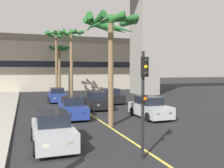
% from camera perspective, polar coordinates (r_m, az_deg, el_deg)
% --- Properties ---
extents(lane_stripe_center, '(0.14, 56.00, 0.01)m').
position_cam_1_polar(lane_stripe_center, '(24.79, -7.69, -5.00)').
color(lane_stripe_center, '#DBCC4C').
rests_on(lane_stripe_center, ground).
extents(pier_building_backdrop, '(37.73, 8.04, 9.46)m').
position_cam_1_polar(pier_building_backdrop, '(47.47, -13.38, 4.42)').
color(pier_building_backdrop, '#BCB29E').
rests_on(pier_building_backdrop, ground).
extents(car_queue_front, '(1.85, 4.11, 1.56)m').
position_cam_1_polar(car_queue_front, '(12.11, -13.32, -10.11)').
color(car_queue_front, '#B7BABF').
rests_on(car_queue_front, ground).
extents(car_queue_second, '(1.86, 4.11, 1.56)m').
position_cam_1_polar(car_queue_second, '(18.81, 8.50, -5.37)').
color(car_queue_second, '#B7BABF').
rests_on(car_queue_second, ground).
extents(car_queue_third, '(1.90, 4.14, 1.56)m').
position_cam_1_polar(car_queue_third, '(22.95, -3.35, -3.82)').
color(car_queue_third, black).
rests_on(car_queue_third, ground).
extents(car_queue_fourth, '(1.90, 4.13, 1.56)m').
position_cam_1_polar(car_queue_fourth, '(28.62, -12.36, -2.52)').
color(car_queue_fourth, navy).
rests_on(car_queue_fourth, ground).
extents(car_queue_fifth, '(1.84, 4.10, 1.56)m').
position_cam_1_polar(car_queue_fifth, '(26.91, -0.21, -2.80)').
color(car_queue_fifth, black).
rests_on(car_queue_fifth, ground).
extents(car_queue_sixth, '(1.95, 4.16, 1.56)m').
position_cam_1_polar(car_queue_sixth, '(18.76, -8.94, -5.39)').
color(car_queue_sixth, navy).
rests_on(car_queue_sixth, ground).
extents(traffic_light_median_near, '(0.24, 0.37, 4.20)m').
position_cam_1_polar(traffic_light_median_near, '(9.75, 7.18, -1.37)').
color(traffic_light_median_near, black).
rests_on(traffic_light_median_near, ground).
extents(palm_tree_near_median, '(3.52, 3.59, 6.91)m').
position_cam_1_polar(palm_tree_near_median, '(15.76, -0.29, 11.88)').
color(palm_tree_near_median, brown).
rests_on(palm_tree_near_median, ground).
extents(palm_tree_mid_median, '(3.24, 3.23, 8.90)m').
position_cam_1_polar(palm_tree_mid_median, '(35.88, -12.55, 9.31)').
color(palm_tree_mid_median, brown).
rests_on(palm_tree_mid_median, ground).
extents(palm_tree_far_median, '(2.92, 3.15, 8.29)m').
position_cam_1_polar(palm_tree_far_median, '(30.27, -9.24, 9.02)').
color(palm_tree_far_median, brown).
rests_on(palm_tree_far_median, ground).
extents(palm_tree_farthest_median, '(3.43, 3.48, 7.50)m').
position_cam_1_polar(palm_tree_farthest_median, '(41.45, -11.83, 6.68)').
color(palm_tree_farthest_median, brown).
rests_on(palm_tree_farthest_median, ground).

